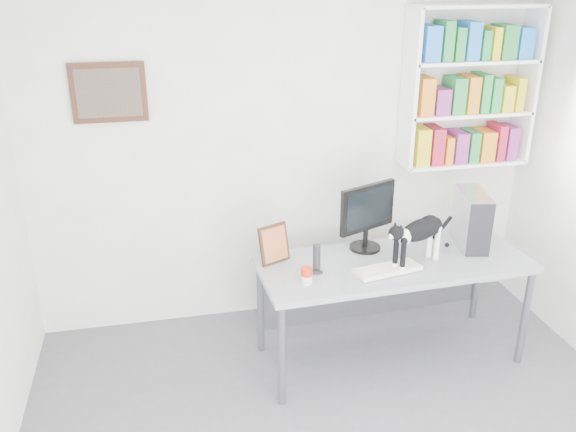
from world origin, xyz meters
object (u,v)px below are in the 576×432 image
Objects in this scene: desk at (391,309)px; pc_tower at (471,219)px; speaker at (317,258)px; soup_can at (307,276)px; leaning_print at (274,243)px; bookshelf at (470,87)px; keyboard at (387,269)px; cat at (419,241)px; monitor at (367,217)px.

desk is 4.68× the size of pc_tower.
speaker is 1.89× the size of soup_can.
leaning_print is (-0.83, 0.17, 0.54)m from desk.
leaning_print is (-1.47, 0.04, -0.06)m from pc_tower.
bookshelf is 1.65m from keyboard.
bookshelf is 1.97m from leaning_print.
pc_tower is 1.95× the size of speaker.
cat is (-0.51, -0.22, -0.03)m from pc_tower.
bookshelf reaches higher than pc_tower.
leaning_print reaches higher than speaker.
pc_tower is 0.72× the size of cat.
bookshelf is 1.87m from speaker.
keyboard is 0.82m from pc_tower.
bookshelf is at bearing 83.51° from pc_tower.
soup_can is at bearing -149.08° from bookshelf.
pc_tower is at bearing 9.04° from desk.
bookshelf is 5.92× the size of speaker.
keyboard is 0.58m from soup_can.
bookshelf reaches higher than speaker.
speaker is at bearing -160.04° from pc_tower.
bookshelf is 2.03m from soup_can.
pc_tower is (0.78, -0.10, -0.05)m from monitor.
desk is 0.77m from speaker.
cat reaches higher than speaker.
keyboard is 2.20× the size of speaker.
pc_tower is at bearing 9.50° from keyboard.
speaker is at bearing 151.85° from cat.
desk is at bearing -156.88° from pc_tower.
bookshelf is at bearing 38.04° from speaker.
leaning_print is at bearing -170.05° from pc_tower.
monitor is 0.72m from soup_can.
pc_tower is at bearing -2.23° from cat.
monitor is 0.78m from pc_tower.
soup_can is (-1.32, -0.31, -0.15)m from pc_tower.
bookshelf is at bearing 30.92° from soup_can.
monitor is 0.90× the size of cat.
bookshelf is at bearing 38.59° from desk.
monitor is at bearing 83.53° from keyboard.
keyboard is at bearing -129.82° from desk.
cat is at bearing 3.26° from keyboard.
leaning_print is at bearing -161.64° from bookshelf.
desk is 1.01m from leaning_print.
monitor is at bearing 41.79° from speaker.
monitor is (-0.14, 0.23, 0.65)m from desk.
monitor is 0.55m from speaker.
bookshelf is 2.69× the size of keyboard.
cat is (0.24, 0.06, 0.16)m from keyboard.
speaker is 0.18m from soup_can.
keyboard is at bearing -148.19° from pc_tower.
cat is (0.27, -0.32, -0.08)m from monitor.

